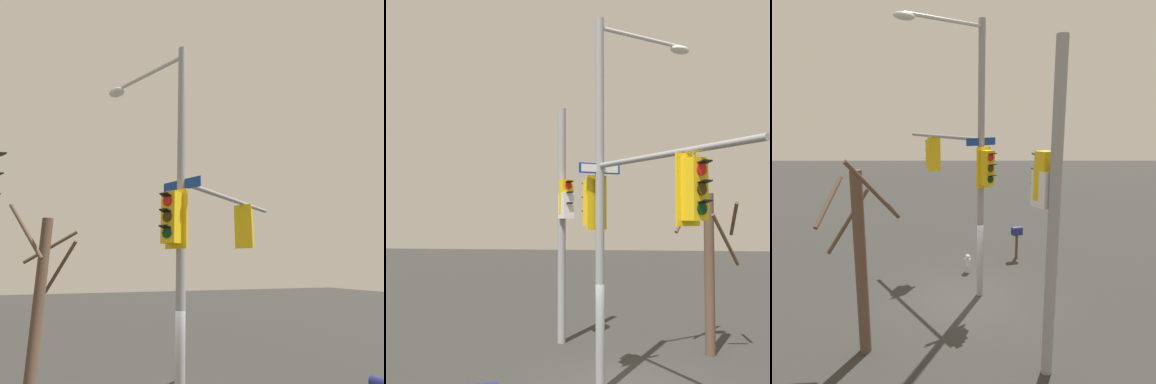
# 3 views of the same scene
# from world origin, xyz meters

# --- Properties ---
(ground_plane) EXTENTS (80.00, 80.00, 0.00)m
(ground_plane) POSITION_xyz_m (0.00, 0.00, 0.00)
(ground_plane) COLOR #2F2F2C
(main_signal_pole_assembly) EXTENTS (5.60, 3.16, 8.83)m
(main_signal_pole_assembly) POSITION_xyz_m (-0.79, -0.05, 4.86)
(main_signal_pole_assembly) COLOR gray
(main_signal_pole_assembly) RESTS_ON ground
(secondary_pole_assembly) EXTENTS (0.75, 0.58, 7.59)m
(secondary_pole_assembly) POSITION_xyz_m (3.49, 1.84, 4.05)
(secondary_pole_assembly) COLOR gray
(secondary_pole_assembly) RESTS_ON ground
(fire_hydrant) EXTENTS (0.38, 0.24, 0.73)m
(fire_hydrant) POSITION_xyz_m (-2.20, 0.09, 0.34)
(fire_hydrant) COLOR #B2B2B7
(fire_hydrant) RESTS_ON ground
(mailbox) EXTENTS (0.36, 0.49, 1.41)m
(mailbox) POSITION_xyz_m (-3.67, 2.21, 1.11)
(mailbox) COLOR #4C3823
(mailbox) RESTS_ON ground
(bare_tree_behind_pole) EXTENTS (1.91, 1.91, 5.10)m
(bare_tree_behind_pole) POSITION_xyz_m (2.76, -2.63, 2.57)
(bare_tree_behind_pole) COLOR brown
(bare_tree_behind_pole) RESTS_ON ground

